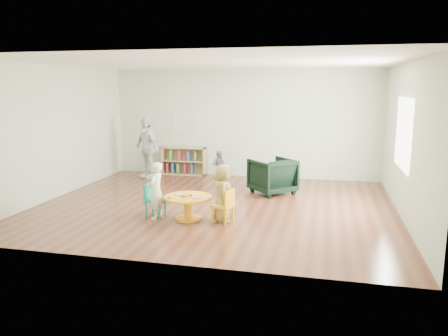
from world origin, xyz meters
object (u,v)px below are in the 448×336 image
kid_chair_right (225,205)px  adult_caretaker (147,148)px  child_right (223,193)px  armchair (272,176)px  child_left (156,191)px  kid_chair_left (153,198)px  bookshelf (184,161)px  activity_table (188,203)px  toddler (219,165)px

kid_chair_right → adult_caretaker: 4.32m
child_right → adult_caretaker: bearing=24.5°
armchair → child_left: child_left is taller
kid_chair_left → bookshelf: 3.85m
child_right → activity_table: bearing=76.4°
kid_chair_right → child_left: child_left is taller
armchair → child_left: bearing=10.1°
activity_table → armchair: size_ratio=0.98×
kid_chair_left → activity_table: bearing=89.4°
kid_chair_right → child_right: size_ratio=0.59×
armchair → adult_caretaker: (-3.36, 0.92, 0.39)m
armchair → toddler: 1.87m
activity_table → child_left: 0.62m
activity_table → adult_caretaker: bearing=123.7°
kid_chair_right → toddler: 3.57m
bookshelf → toddler: (1.10, -0.48, 0.01)m
child_left → toddler: size_ratio=1.37×
kid_chair_left → child_left: size_ratio=0.59×
activity_table → kid_chair_right: (0.69, -0.05, 0.03)m
activity_table → bookshelf: bearing=109.5°
armchair → child_right: size_ratio=0.85×
armchair → adult_caretaker: 3.50m
kid_chair_left → armchair: 2.92m
activity_table → toddler: bearing=94.6°
bookshelf → adult_caretaker: size_ratio=0.77×
activity_table → armchair: 2.59m
armchair → toddler: armchair is taller
toddler → adult_caretaker: size_ratio=0.48×
adult_caretaker → child_left: bearing=-30.2°
child_left → armchair: bearing=148.5°
kid_chair_left → kid_chair_right: 1.39m
activity_table → armchair: armchair is taller
bookshelf → child_left: (0.80, -3.94, 0.15)m
armchair → toddler: size_ratio=1.15×
armchair → child_left: (-1.80, -2.35, 0.12)m
kid_chair_left → child_left: (0.12, -0.15, 0.19)m
kid_chair_right → toddler: bearing=32.5°
adult_caretaker → kid_chair_left: bearing=-31.0°
kid_chair_left → toddler: bearing=178.6°
toddler → adult_caretaker: (-1.86, -0.19, 0.41)m
kid_chair_left → toddler: toddler is taller
bookshelf → adult_caretaker: (-0.76, -0.67, 0.42)m
activity_table → kid_chair_right: bearing=-4.1°
child_left → adult_caretaker: adult_caretaker is taller
activity_table → toddler: (-0.27, 3.39, 0.08)m
activity_table → kid_chair_left: (-0.70, 0.08, 0.03)m
child_right → toddler: 3.48m
adult_caretaker → activity_table: bearing=-22.0°
toddler → child_left: bearing=94.6°
kid_chair_left → toddler: 3.34m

